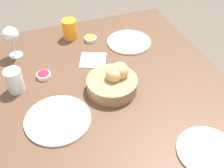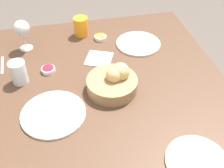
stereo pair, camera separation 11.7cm
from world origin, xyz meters
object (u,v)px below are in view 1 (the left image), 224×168
(jam_bowl_honey, at_px, (91,39))
(plate_far_center, at_px, (58,119))
(plate_near_left, at_px, (208,151))
(bread_basket, at_px, (113,82))
(wine_glass, at_px, (11,36))
(jam_bowl_berry, at_px, (44,75))
(napkin, at_px, (93,60))
(plate_near_right, at_px, (129,42))
(water_tumbler, at_px, (14,81))
(juice_glass, at_px, (70,29))

(jam_bowl_honey, bearing_deg, plate_far_center, 150.66)
(plate_near_left, distance_m, jam_bowl_honey, 0.82)
(plate_near_left, xyz_separation_m, plate_far_center, (0.31, 0.45, -0.00))
(bread_basket, xyz_separation_m, plate_far_center, (-0.10, 0.26, -0.03))
(plate_far_center, xyz_separation_m, wine_glass, (0.48, 0.11, 0.11))
(plate_far_center, bearing_deg, jam_bowl_berry, 1.37)
(plate_near_left, relative_size, napkin, 1.34)
(plate_far_center, distance_m, wine_glass, 0.51)
(plate_near_right, bearing_deg, water_tumbler, 106.34)
(bread_basket, relative_size, plate_far_center, 0.85)
(water_tumbler, distance_m, wine_glass, 0.26)
(plate_near_right, bearing_deg, napkin, 110.46)
(water_tumbler, relative_size, wine_glass, 0.66)
(bread_basket, bearing_deg, water_tumbler, 71.16)
(plate_far_center, relative_size, wine_glass, 1.61)
(plate_near_right, distance_m, wine_glass, 0.58)
(jam_bowl_honey, bearing_deg, wine_glass, 90.94)
(wine_glass, bearing_deg, plate_near_right, -98.48)
(plate_near_left, height_order, napkin, plate_near_left)
(water_tumbler, height_order, jam_bowl_honey, water_tumbler)
(plate_near_left, relative_size, jam_bowl_honey, 3.37)
(plate_near_right, bearing_deg, plate_far_center, 131.17)
(water_tumbler, distance_m, jam_bowl_berry, 0.14)
(plate_near_right, xyz_separation_m, napkin, (-0.08, 0.22, -0.00))
(water_tumbler, xyz_separation_m, wine_glass, (0.26, -0.02, 0.06))
(plate_near_left, distance_m, juice_glass, 0.91)
(plate_far_center, height_order, jam_bowl_berry, jam_bowl_berry)
(wine_glass, height_order, napkin, wine_glass)
(jam_bowl_berry, bearing_deg, plate_far_center, -178.63)
(juice_glass, relative_size, napkin, 0.64)
(plate_near_right, distance_m, plate_far_center, 0.61)
(juice_glass, relative_size, jam_bowl_honey, 1.61)
(juice_glass, xyz_separation_m, jam_bowl_honey, (-0.06, -0.09, -0.04))
(bread_basket, height_order, plate_near_right, bread_basket)
(jam_bowl_honey, bearing_deg, napkin, 167.15)
(jam_bowl_berry, bearing_deg, jam_bowl_honey, -52.46)
(bread_basket, height_order, plate_far_center, bread_basket)
(plate_near_right, distance_m, juice_glass, 0.32)
(plate_near_left, xyz_separation_m, water_tumbler, (0.54, 0.58, 0.05))
(plate_near_right, height_order, jam_bowl_honey, jam_bowl_honey)
(plate_near_right, bearing_deg, bread_basket, 146.79)
(wine_glass, distance_m, napkin, 0.40)
(plate_near_left, relative_size, juice_glass, 2.09)
(plate_far_center, bearing_deg, plate_near_right, -48.83)
(juice_glass, height_order, water_tumbler, water_tumbler)
(wine_glass, bearing_deg, water_tumbler, 175.21)
(jam_bowl_honey, xyz_separation_m, napkin, (-0.17, 0.04, -0.01))
(water_tumbler, xyz_separation_m, jam_bowl_honey, (0.26, -0.40, -0.04))
(plate_near_right, relative_size, water_tumbler, 2.20)
(wine_glass, xyz_separation_m, jam_bowl_honey, (0.01, -0.38, -0.10))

